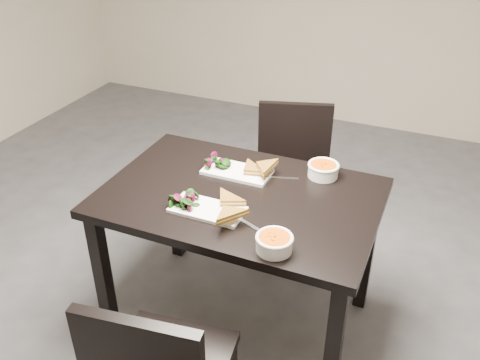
{
  "coord_description": "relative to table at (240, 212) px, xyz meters",
  "views": [
    {
      "loc": [
        0.89,
        -1.86,
        1.97
      ],
      "look_at": [
        0.14,
        -0.1,
        0.82
      ],
      "focal_mm": 38.8,
      "sensor_mm": 36.0,
      "label": 1
    }
  ],
  "objects": [
    {
      "name": "salad_near",
      "position": [
        -0.17,
        -0.18,
        0.14
      ],
      "size": [
        0.1,
        0.09,
        0.04
      ],
      "primitive_type": null,
      "color": "black",
      "rests_on": "plate_near"
    },
    {
      "name": "cutlery_far",
      "position": [
        0.11,
        0.19,
        0.1
      ],
      "size": [
        0.18,
        0.07,
        0.0
      ],
      "primitive_type": "cube",
      "rotation": [
        0.0,
        0.0,
        0.3
      ],
      "color": "silver",
      "rests_on": "table"
    },
    {
      "name": "chair_far",
      "position": [
        0.02,
        0.74,
        -0.17
      ],
      "size": [
        0.52,
        0.52,
        0.85
      ],
      "rotation": [
        0.0,
        0.0,
        0.29
      ],
      "color": "black",
      "rests_on": "ground"
    },
    {
      "name": "cutlery_near",
      "position": [
        0.14,
        -0.21,
        0.1
      ],
      "size": [
        0.17,
        0.08,
        0.0
      ],
      "primitive_type": "cube",
      "rotation": [
        0.0,
        0.0,
        -0.39
      ],
      "color": "silver",
      "rests_on": "table"
    },
    {
      "name": "soup_bowl_near",
      "position": [
        0.27,
        -0.31,
        0.13
      ],
      "size": [
        0.14,
        0.14,
        0.06
      ],
      "color": "white",
      "rests_on": "table"
    },
    {
      "name": "soup_bowl_far",
      "position": [
        0.29,
        0.29,
        0.14
      ],
      "size": [
        0.15,
        0.15,
        0.07
      ],
      "color": "white",
      "rests_on": "table"
    },
    {
      "name": "ground",
      "position": [
        -0.14,
        0.1,
        -0.65
      ],
      "size": [
        5.0,
        5.0,
        0.0
      ],
      "primitive_type": "plane",
      "color": "#47474C",
      "rests_on": "ground"
    },
    {
      "name": "salad_far",
      "position": [
        -0.18,
        0.16,
        0.14
      ],
      "size": [
        0.1,
        0.09,
        0.04
      ],
      "primitive_type": null,
      "color": "black",
      "rests_on": "plate_far"
    },
    {
      "name": "table",
      "position": [
        0.0,
        0.0,
        0.0
      ],
      "size": [
        1.2,
        0.8,
        0.75
      ],
      "color": "black",
      "rests_on": "ground"
    },
    {
      "name": "plate_near",
      "position": [
        -0.07,
        -0.18,
        0.11
      ],
      "size": [
        0.31,
        0.15,
        0.02
      ],
      "primitive_type": "cube",
      "color": "white",
      "rests_on": "table"
    },
    {
      "name": "sandwich_near",
      "position": [
        -0.01,
        -0.16,
        0.14
      ],
      "size": [
        0.19,
        0.17,
        0.05
      ],
      "primitive_type": null,
      "rotation": [
        0.0,
        0.0,
        0.43
      ],
      "color": "#AE7B24",
      "rests_on": "plate_near"
    },
    {
      "name": "plate_far",
      "position": [
        -0.08,
        0.16,
        0.11
      ],
      "size": [
        0.31,
        0.16,
        0.02
      ],
      "primitive_type": "cube",
      "color": "white",
      "rests_on": "table"
    },
    {
      "name": "sandwich_far",
      "position": [
        -0.02,
        0.14,
        0.14
      ],
      "size": [
        0.18,
        0.15,
        0.05
      ],
      "primitive_type": null,
      "rotation": [
        0.0,
        0.0,
        0.21
      ],
      "color": "#AE7B24",
      "rests_on": "plate_far"
    }
  ]
}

